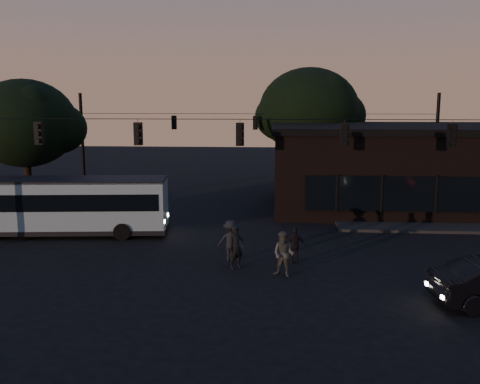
# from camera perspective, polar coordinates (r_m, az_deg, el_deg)

# --- Properties ---
(ground) EXTENTS (120.00, 120.00, 0.00)m
(ground) POSITION_cam_1_polar(r_m,az_deg,el_deg) (20.56, -0.79, -10.20)
(ground) COLOR black
(ground) RESTS_ON ground
(sidewalk_far_right) EXTENTS (14.00, 10.00, 0.15)m
(sidewalk_far_right) POSITION_cam_1_polar(r_m,az_deg,el_deg) (35.51, 20.92, -2.11)
(sidewalk_far_right) COLOR black
(sidewalk_far_right) RESTS_ON ground
(sidewalk_far_left) EXTENTS (14.00, 10.00, 0.15)m
(sidewalk_far_left) POSITION_cam_1_polar(r_m,az_deg,el_deg) (37.39, -20.79, -1.53)
(sidewalk_far_left) COLOR black
(sidewalk_far_left) RESTS_ON ground
(building) EXTENTS (15.40, 10.41, 5.40)m
(building) POSITION_cam_1_polar(r_m,az_deg,el_deg) (36.24, 15.73, 2.62)
(building) COLOR black
(building) RESTS_ON ground
(tree_behind) EXTENTS (7.60, 7.60, 9.43)m
(tree_behind) POSITION_cam_1_polar(r_m,az_deg,el_deg) (41.32, 7.38, 8.61)
(tree_behind) COLOR black
(tree_behind) RESTS_ON ground
(tree_left) EXTENTS (6.40, 6.40, 8.30)m
(tree_left) POSITION_cam_1_polar(r_m,az_deg,el_deg) (35.86, -21.99, 6.80)
(tree_left) COLOR black
(tree_left) RESTS_ON ground
(signal_rig_near) EXTENTS (26.24, 0.30, 7.50)m
(signal_rig_near) POSITION_cam_1_polar(r_m,az_deg,el_deg) (23.44, 0.00, 3.49)
(signal_rig_near) COLOR black
(signal_rig_near) RESTS_ON ground
(signal_rig_far) EXTENTS (26.24, 0.30, 7.50)m
(signal_rig_far) POSITION_cam_1_polar(r_m,az_deg,el_deg) (39.38, 1.64, 5.73)
(signal_rig_far) COLOR black
(signal_rig_far) RESTS_ON ground
(bus) EXTENTS (10.83, 3.50, 2.99)m
(bus) POSITION_cam_1_polar(r_m,az_deg,el_deg) (29.38, -18.21, -1.16)
(bus) COLOR gray
(bus) RESTS_ON ground
(pedestrian_a) EXTENTS (0.79, 0.71, 1.82)m
(pedestrian_a) POSITION_cam_1_polar(r_m,az_deg,el_deg) (22.54, -0.42, -5.95)
(pedestrian_a) COLOR black
(pedestrian_a) RESTS_ON ground
(pedestrian_b) EXTENTS (1.10, 1.00, 1.84)m
(pedestrian_b) POSITION_cam_1_polar(r_m,az_deg,el_deg) (21.64, 4.68, -6.62)
(pedestrian_b) COLOR #3E3E38
(pedestrian_b) RESTS_ON ground
(pedestrian_c) EXTENTS (1.01, 0.64, 1.61)m
(pedestrian_c) POSITION_cam_1_polar(r_m,az_deg,el_deg) (23.34, 5.86, -5.72)
(pedestrian_c) COLOR black
(pedestrian_c) RESTS_ON ground
(pedestrian_d) EXTENTS (1.22, 0.76, 1.83)m
(pedestrian_d) POSITION_cam_1_polar(r_m,az_deg,el_deg) (23.59, -0.99, -5.22)
(pedestrian_d) COLOR black
(pedestrian_d) RESTS_ON ground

